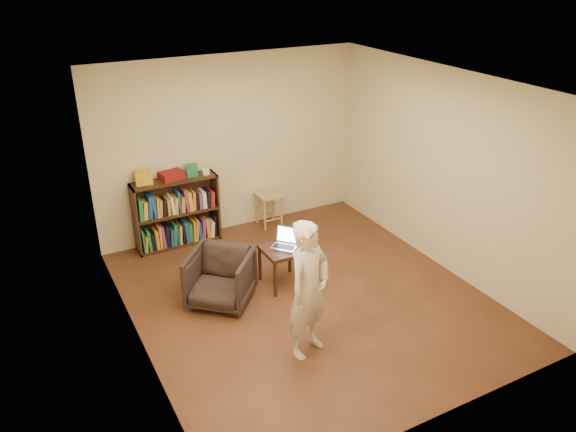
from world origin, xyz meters
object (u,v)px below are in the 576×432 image
armchair (220,278)px  person (309,290)px  bookshelf (177,216)px  side_table (283,254)px  stool (269,200)px  laptop (286,242)px

armchair → person: person is taller
bookshelf → side_table: 1.86m
armchair → person: size_ratio=0.48×
bookshelf → armchair: bookshelf is taller
person → side_table: bearing=51.4°
bookshelf → stool: (1.43, -0.06, -0.02)m
armchair → side_table: size_ratio=1.41×
bookshelf → person: size_ratio=0.79×
laptop → person: bearing=-59.1°
bookshelf → side_table: bookshelf is taller
person → stool: bearing=49.1°
laptop → side_table: bearing=-103.8°
armchair → person: bearing=-29.0°
side_table → person: (-0.38, -1.30, 0.33)m
person → laptop: bearing=49.6°
laptop → armchair: bearing=-128.2°
stool → side_table: 1.72m
bookshelf → laptop: (0.89, -1.64, 0.13)m
side_table → person: size_ratio=0.34×
laptop → person: size_ratio=0.27×
laptop → person: person is taller
laptop → bookshelf: bearing=167.5°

